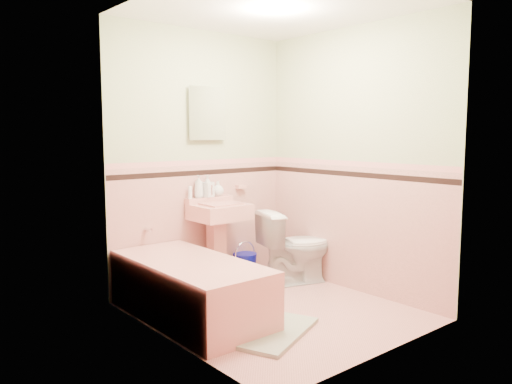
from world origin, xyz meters
TOP-DOWN VIEW (x-y plane):
  - floor at (0.00, 0.00)m, footprint 2.20×2.20m
  - ceiling at (0.00, 0.00)m, footprint 2.20×2.20m
  - wall_back at (0.00, 1.10)m, footprint 2.50×0.00m
  - wall_front at (0.00, -1.10)m, footprint 2.50×0.00m
  - wall_left at (-1.00, 0.00)m, footprint 0.00×2.50m
  - wall_right at (1.00, 0.00)m, footprint 0.00×2.50m
  - wainscot_back at (0.00, 1.09)m, footprint 2.00×0.00m
  - wainscot_front at (0.00, -1.09)m, footprint 2.00×0.00m
  - wainscot_left at (-0.99, 0.00)m, footprint 0.00×2.20m
  - wainscot_right at (0.99, 0.00)m, footprint 0.00×2.20m
  - accent_back at (0.00, 1.08)m, footprint 2.00×0.00m
  - accent_front at (0.00, -1.08)m, footprint 2.00×0.00m
  - accent_left at (-0.98, 0.00)m, footprint 0.00×2.20m
  - accent_right at (0.98, 0.00)m, footprint 0.00×2.20m
  - cap_back at (0.00, 1.08)m, footprint 2.00×0.00m
  - cap_front at (0.00, -1.08)m, footprint 2.00×0.00m
  - cap_left at (-0.98, 0.00)m, footprint 0.00×2.20m
  - cap_right at (0.98, 0.00)m, footprint 0.00×2.20m
  - bathtub at (-0.63, 0.33)m, footprint 0.70×1.50m
  - tub_faucet at (-0.63, 1.05)m, footprint 0.04×0.12m
  - sink at (0.05, 0.86)m, footprint 0.52×0.48m
  - sink_faucet at (0.05, 1.00)m, footprint 0.02×0.02m
  - medicine_cabinet at (0.05, 1.07)m, footprint 0.39×0.04m
  - soap_dish at (0.47, 1.06)m, footprint 0.11×0.06m
  - soap_bottle_left at (-0.07, 1.04)m, footprint 0.10×0.10m
  - soap_bottle_mid at (0.03, 1.04)m, footprint 0.12×0.12m
  - soap_bottle_right at (0.16, 1.04)m, footprint 0.14×0.14m
  - tube at (-0.17, 1.04)m, footprint 0.04×0.04m
  - toilet at (0.72, 0.49)m, footprint 0.82×0.61m
  - bucket at (0.46, 0.98)m, footprint 0.31×0.31m
  - bath_mat at (-0.36, -0.32)m, footprint 0.93×0.79m
  - shoe at (-0.51, -0.35)m, footprint 0.16×0.10m

SIDE VIEW (x-z plane):
  - floor at x=0.00m, z-range 0.00..0.00m
  - bath_mat at x=-0.36m, z-range 0.00..0.03m
  - shoe at x=-0.51m, z-range 0.03..0.09m
  - bucket at x=0.46m, z-range 0.00..0.25m
  - bathtub at x=-0.63m, z-range 0.00..0.45m
  - toilet at x=0.72m, z-range 0.00..0.74m
  - sink at x=0.05m, z-range 0.00..0.82m
  - wainscot_back at x=0.00m, z-range -0.40..1.60m
  - wainscot_front at x=0.00m, z-range -0.40..1.60m
  - wainscot_left at x=-0.99m, z-range -0.50..1.70m
  - wainscot_right at x=0.99m, z-range -0.50..1.70m
  - tub_faucet at x=-0.63m, z-range 0.61..0.65m
  - tube at x=-0.17m, z-range 0.88..1.00m
  - sink_faucet at x=0.05m, z-range 0.90..1.00m
  - soap_dish at x=0.47m, z-range 0.93..0.97m
  - soap_bottle_right at x=0.16m, z-range 0.88..1.03m
  - soap_bottle_mid at x=0.03m, z-range 0.88..1.10m
  - soap_bottle_left at x=-0.07m, z-range 0.88..1.10m
  - accent_left at x=-0.98m, z-range 0.02..2.22m
  - accent_right at x=0.98m, z-range 0.02..2.22m
  - accent_back at x=0.00m, z-range 0.12..2.12m
  - accent_front at x=0.00m, z-range 0.12..2.12m
  - cap_back at x=0.00m, z-range 0.22..2.22m
  - cap_front at x=0.00m, z-range 0.22..2.22m
  - cap_left at x=-0.98m, z-range 0.12..2.32m
  - cap_right at x=0.98m, z-range 0.12..2.32m
  - wall_back at x=0.00m, z-range 0.00..2.50m
  - wall_front at x=0.00m, z-range 0.00..2.50m
  - wall_left at x=-1.00m, z-range 0.00..2.50m
  - wall_right at x=1.00m, z-range 0.00..2.50m
  - medicine_cabinet at x=0.05m, z-range 1.46..1.94m
  - ceiling at x=0.00m, z-range 2.50..2.50m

